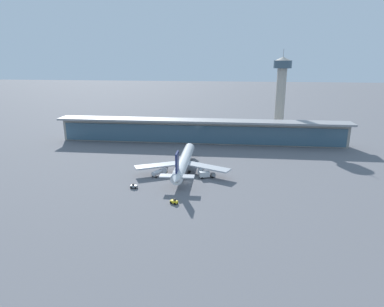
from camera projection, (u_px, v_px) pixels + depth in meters
name	position (u px, v px, depth m)	size (l,w,h in m)	color
ground_plane	(187.00, 182.00, 150.75)	(1200.00, 1200.00, 0.00)	slate
airliner_on_stand	(184.00, 162.00, 162.27)	(45.58, 59.12, 15.78)	white
service_truck_near_nose_yellow	(174.00, 202.00, 128.33)	(3.32, 2.83, 2.05)	yellow
service_truck_under_wing_grey	(206.00, 174.00, 155.27)	(7.64, 4.76, 3.10)	gray
service_truck_mid_apron_grey	(134.00, 186.00, 143.39)	(2.97, 1.89, 2.05)	gray
service_truck_by_tail_olive	(159.00, 172.00, 157.92)	(6.38, 8.52, 2.95)	olive
terminal_building	(201.00, 131.00, 215.84)	(183.60, 12.80, 15.20)	#9E998E
control_tower	(281.00, 89.00, 232.03)	(12.00, 12.00, 58.10)	#9E998E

